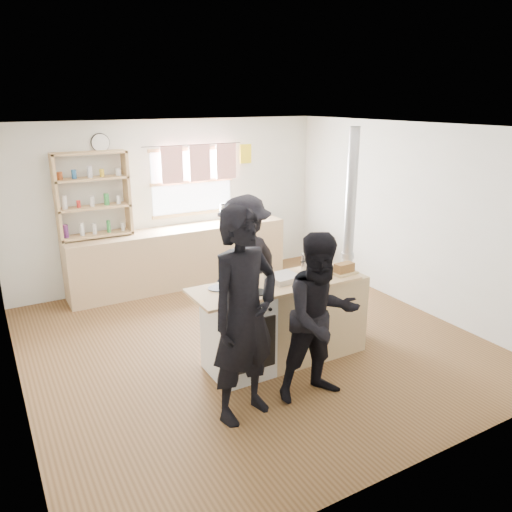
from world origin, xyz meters
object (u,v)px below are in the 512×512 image
(skillet_greens, at_px, (241,297))
(person_near_left, at_px, (244,316))
(cooking_island, at_px, (286,320))
(stockpot_counter, at_px, (315,262))
(thermos, at_px, (223,214))
(person_far, at_px, (245,265))
(flue_heater, at_px, (346,286))
(roast_tray, at_px, (283,278))
(stockpot_stove, at_px, (246,275))
(bread_board, at_px, (344,269))
(person_near_right, at_px, (321,318))

(skillet_greens, relative_size, person_near_left, 0.21)
(cooking_island, bearing_deg, stockpot_counter, 13.79)
(thermos, xyz_separation_m, person_far, (-0.63, -1.90, -0.19))
(skillet_greens, distance_m, flue_heater, 1.63)
(roast_tray, relative_size, person_far, 0.20)
(skillet_greens, bearing_deg, person_near_left, -114.87)
(stockpot_stove, bearing_deg, person_far, 62.31)
(cooking_island, xyz_separation_m, roast_tray, (-0.04, 0.01, 0.50))
(roast_tray, relative_size, bread_board, 1.15)
(roast_tray, height_order, flue_heater, flue_heater)
(stockpot_counter, relative_size, person_far, 0.18)
(person_near_right, bearing_deg, stockpot_stove, 113.75)
(cooking_island, relative_size, bread_board, 6.73)
(skillet_greens, bearing_deg, person_near_right, -44.29)
(stockpot_counter, bearing_deg, thermos, 86.70)
(roast_tray, bearing_deg, person_near_right, -95.51)
(roast_tray, xyz_separation_m, bread_board, (0.71, -0.14, 0.01))
(thermos, distance_m, cooking_island, 2.89)
(roast_tray, xyz_separation_m, person_near_right, (-0.07, -0.78, -0.14))
(roast_tray, relative_size, flue_heater, 0.13)
(person_near_right, bearing_deg, stockpot_counter, 63.63)
(skillet_greens, distance_m, person_far, 1.27)
(person_near_left, distance_m, person_near_right, 0.79)
(skillet_greens, relative_size, person_far, 0.24)
(flue_heater, xyz_separation_m, person_near_right, (-1.02, -0.86, 0.16))
(stockpot_counter, height_order, person_near_left, person_near_left)
(person_near_left, bearing_deg, stockpot_stove, 46.51)
(flue_heater, height_order, person_far, flue_heater)
(stockpot_counter, xyz_separation_m, person_far, (-0.48, 0.77, -0.18))
(cooking_island, bearing_deg, person_far, 92.55)
(bread_board, xyz_separation_m, person_near_left, (-1.55, -0.55, -0.00))
(person_far, bearing_deg, person_near_left, 41.34)
(cooking_island, xyz_separation_m, person_near_left, (-0.88, -0.68, 0.51))
(skillet_greens, height_order, stockpot_counter, stockpot_counter)
(roast_tray, relative_size, person_near_left, 0.17)
(stockpot_stove, xyz_separation_m, person_near_left, (-0.47, -0.84, -0.04))
(roast_tray, bearing_deg, person_near_left, -140.83)
(skillet_greens, height_order, person_near_left, person_near_left)
(stockpot_stove, relative_size, person_far, 0.14)
(flue_heater, bearing_deg, thermos, 96.63)
(person_near_left, bearing_deg, person_near_right, -20.68)
(thermos, relative_size, bread_board, 1.01)
(bread_board, relative_size, person_near_left, 0.15)
(roast_tray, bearing_deg, bread_board, -11.07)
(person_near_left, distance_m, person_far, 1.77)
(thermos, bearing_deg, stockpot_stove, -111.09)
(bread_board, xyz_separation_m, flue_heater, (0.23, 0.23, -0.32))
(cooking_island, distance_m, roast_tray, 0.50)
(stockpot_counter, xyz_separation_m, flue_heater, (0.46, -0.01, -0.37))
(skillet_greens, bearing_deg, thermos, 67.07)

